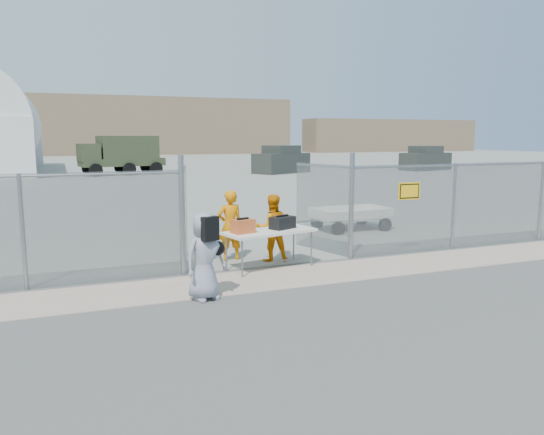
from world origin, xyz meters
name	(u,v)px	position (x,y,z in m)	size (l,w,h in m)	color
ground	(311,290)	(0.00, 0.00, 0.00)	(160.00, 160.00, 0.00)	#525252
tarmac_inside	(110,168)	(0.00, 42.00, 0.01)	(160.00, 80.00, 0.01)	gray
dirt_strip	(290,277)	(0.00, 1.00, 0.01)	(44.00, 1.60, 0.01)	tan
distant_hills	(122,126)	(5.00, 78.00, 4.50)	(140.00, 6.00, 9.00)	#7F684F
chain_link_fence	(272,218)	(0.00, 2.00, 1.10)	(40.00, 0.20, 2.20)	gray
folding_table	(270,250)	(-0.13, 1.81, 0.43)	(2.01, 0.84, 0.85)	white
orange_bag	(243,226)	(-0.78, 1.71, 1.00)	(0.46, 0.31, 0.29)	#D45A27
black_duffel	(282,223)	(0.20, 1.90, 0.99)	(0.55, 0.32, 0.27)	black
security_worker_left	(230,226)	(-0.70, 2.88, 0.82)	(0.60, 0.40, 1.65)	orange
security_worker_right	(272,228)	(0.18, 2.45, 0.78)	(0.76, 0.59, 1.56)	orange
visitor	(205,256)	(-2.00, 0.18, 0.78)	(0.76, 0.50, 1.56)	#9091A1
utility_trailer	(351,218)	(4.00, 5.44, 0.37)	(3.02, 1.55, 0.73)	white
military_truck	(122,155)	(0.11, 32.95, 1.45)	(6.10, 2.25, 2.91)	#343D25
parked_vehicle_near	(281,160)	(11.91, 29.83, 1.06)	(4.66, 2.11, 2.11)	#2F332F
parked_vehicle_mid	(286,159)	(15.02, 36.16, 0.86)	(3.79, 1.71, 1.71)	#2F332F
parked_vehicle_far	(425,158)	(24.77, 28.63, 1.01)	(4.45, 2.01, 2.01)	#2F332F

